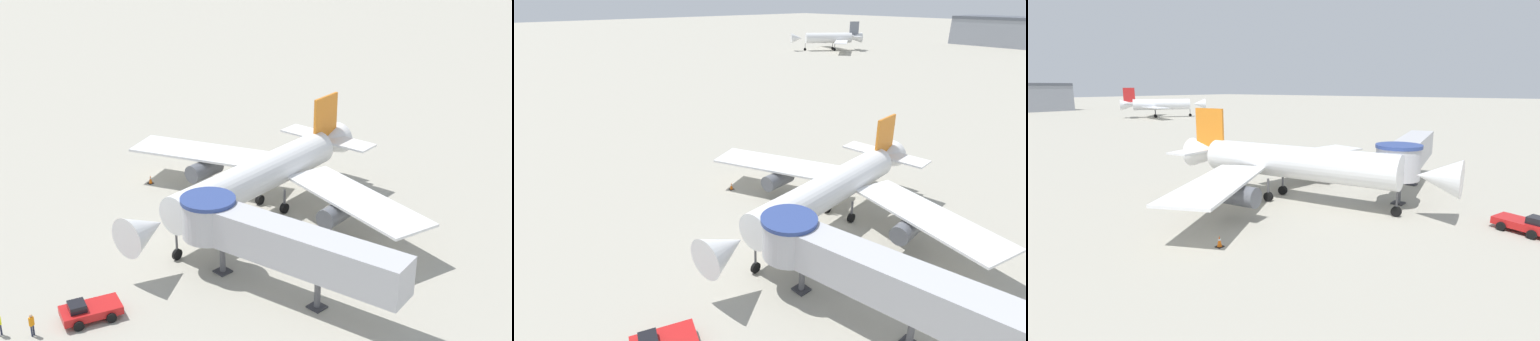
{
  "view_description": "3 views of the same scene",
  "coord_description": "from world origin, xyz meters",
  "views": [
    {
      "loc": [
        39.66,
        -39.64,
        27.31
      ],
      "look_at": [
        0.61,
        -1.98,
        4.9
      ],
      "focal_mm": 50.0,
      "sensor_mm": 36.0,
      "label": 1
    },
    {
      "loc": [
        21.1,
        -26.59,
        20.04
      ],
      "look_at": [
        -5.84,
        -3.37,
        4.58
      ],
      "focal_mm": 28.0,
      "sensor_mm": 36.0,
      "label": 2
    },
    {
      "loc": [
        -30.6,
        -22.09,
        10.74
      ],
      "look_at": [
        -2.34,
        -1.19,
        3.34
      ],
      "focal_mm": 28.0,
      "sensor_mm": 36.0,
      "label": 3
    }
  ],
  "objects": [
    {
      "name": "ground_plane",
      "position": [
        0.0,
        0.0,
        0.0
      ],
      "size": [
        800.0,
        800.0,
        0.0
      ],
      "primitive_type": "plane",
      "color": "#A8A393"
    },
    {
      "name": "traffic_cone_starboard_wing",
      "position": [
        12.17,
        -3.07,
        0.28
      ],
      "size": [
        0.35,
        0.35,
        0.59
      ],
      "color": "black",
      "rests_on": "ground_plane"
    },
    {
      "name": "background_jet_red_tail",
      "position": [
        58.57,
        98.69,
        4.57
      ],
      "size": [
        26.98,
        28.03,
        10.39
      ],
      "rotation": [
        0.0,
        0.0,
        1.0
      ],
      "color": "silver",
      "rests_on": "ground_plane"
    },
    {
      "name": "main_airplane",
      "position": [
        -0.39,
        -0.47,
        3.64
      ],
      "size": [
        31.1,
        27.42,
        8.54
      ],
      "rotation": [
        0.0,
        0.0,
        0.12
      ],
      "color": "white",
      "rests_on": "ground_plane"
    },
    {
      "name": "pushback_tug_red",
      "position": [
        3.02,
        -19.71,
        0.65
      ],
      "size": [
        3.17,
        4.38,
        1.4
      ],
      "rotation": [
        0.0,
        0.0,
        -0.32
      ],
      "color": "red",
      "rests_on": "ground_plane"
    },
    {
      "name": "jet_bridge",
      "position": [
        8.87,
        -8.54,
        4.07
      ],
      "size": [
        17.75,
        6.19,
        5.75
      ],
      "rotation": [
        0.0,
        0.0,
        0.18
      ],
      "color": "#B7B7BC",
      "rests_on": "ground_plane"
    },
    {
      "name": "traffic_cone_port_wing",
      "position": [
        -12.63,
        -3.31,
        0.4
      ],
      "size": [
        0.51,
        0.51,
        0.83
      ],
      "color": "black",
      "rests_on": "ground_plane"
    }
  ]
}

